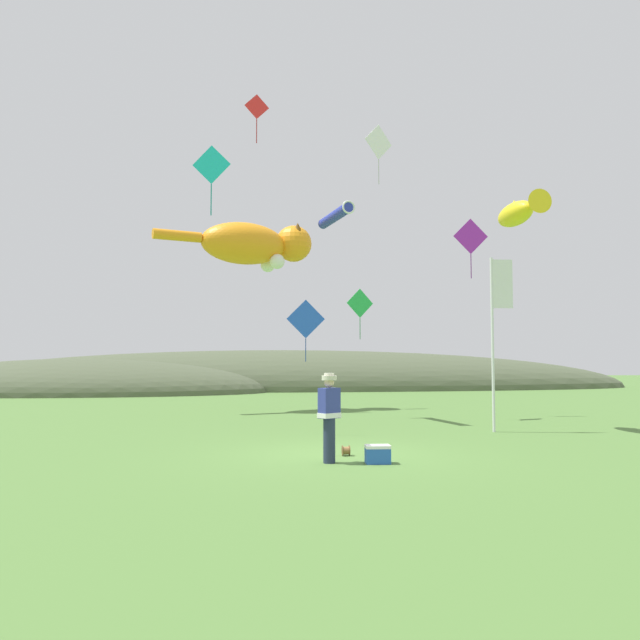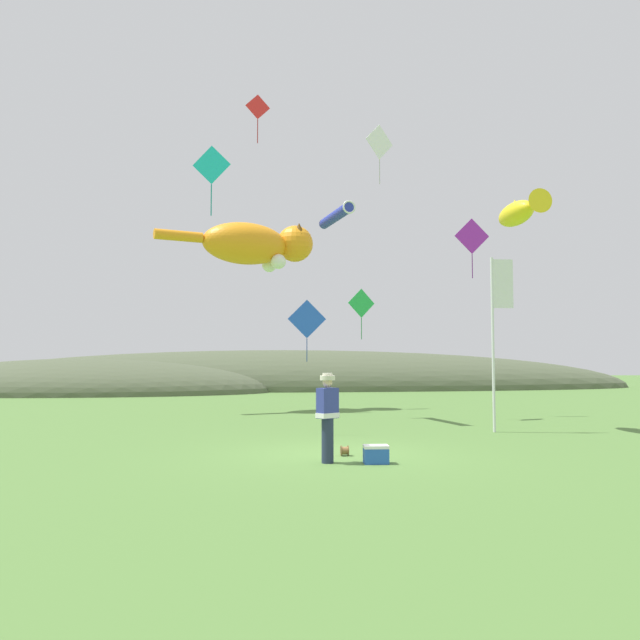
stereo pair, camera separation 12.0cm
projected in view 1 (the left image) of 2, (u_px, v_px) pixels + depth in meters
The scene contains 15 objects.
ground_plane at pixel (339, 455), 13.33m from camera, with size 120.00×120.00×0.00m, color #517A38.
distant_hill_ridge at pixel (238, 389), 41.66m from camera, with size 49.75×14.68×5.30m.
festival_attendant at pixel (329, 414), 12.39m from camera, with size 0.49×0.45×1.77m.
kite_spool at pixel (346, 451), 13.26m from camera, with size 0.16×0.22×0.22m.
picnic_cooler at pixel (378, 454), 12.29m from camera, with size 0.50×0.34×0.36m.
festival_banner_pole at pixel (497, 317), 17.77m from camera, with size 0.66×0.08×4.96m.
kite_giant_cat at pixel (255, 245), 25.47m from camera, with size 6.31×3.04×2.01m.
kite_fish_windsock at pixel (519, 212), 18.21m from camera, with size 0.75×2.55×0.78m.
kite_tube_streamer at pixel (335, 216), 21.20m from camera, with size 0.95×2.71×0.44m.
kite_diamond_violet at pixel (471, 237), 22.97m from camera, with size 1.32×0.05×2.22m.
kite_diamond_teal at pixel (212, 165), 17.60m from camera, with size 1.09×0.24×2.01m.
kite_diamond_white at pixel (379, 142), 22.21m from camera, with size 1.10×0.65×2.16m.
kite_diamond_red at pixel (257, 107), 22.90m from camera, with size 0.91×0.24×1.83m.
kite_diamond_blue at pixel (306, 319), 24.19m from camera, with size 1.50×0.10×2.41m.
kite_diamond_green at pixel (360, 304), 26.04m from camera, with size 1.17×0.38×2.12m.
Camera 1 is at (-1.74, -13.38, 2.07)m, focal length 35.00 mm.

